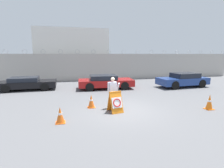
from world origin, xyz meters
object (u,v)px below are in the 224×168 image
(barricade_sign, at_px, (116,102))
(traffic_cone_near, at_px, (60,115))
(parked_car_far_side, at_px, (183,80))
(parked_car_front_coupe, at_px, (27,83))
(security_guard, at_px, (113,91))
(traffic_cone_far, at_px, (91,101))
(traffic_cone_mid, at_px, (209,102))
(parked_car_rear_sedan, at_px, (105,82))

(barricade_sign, height_order, traffic_cone_near, barricade_sign)
(parked_car_far_side, bearing_deg, barricade_sign, 31.09)
(parked_car_front_coupe, bearing_deg, parked_car_far_side, -9.37)
(security_guard, height_order, traffic_cone_far, security_guard)
(traffic_cone_mid, relative_size, traffic_cone_far, 1.09)
(parked_car_rear_sedan, height_order, parked_car_far_side, parked_car_far_side)
(parked_car_front_coupe, height_order, parked_car_far_side, parked_car_far_side)
(security_guard, xyz_separation_m, parked_car_far_side, (7.73, 4.52, -0.30))
(parked_car_rear_sedan, relative_size, parked_car_far_side, 1.03)
(traffic_cone_near, xyz_separation_m, traffic_cone_mid, (7.72, 0.03, 0.05))
(security_guard, height_order, traffic_cone_near, security_guard)
(traffic_cone_far, xyz_separation_m, parked_car_far_side, (8.89, 4.25, 0.28))
(traffic_cone_near, xyz_separation_m, parked_car_front_coupe, (-2.98, 8.08, 0.21))
(traffic_cone_near, distance_m, parked_car_front_coupe, 8.61)
(parked_car_rear_sedan, bearing_deg, security_guard, -93.66)
(traffic_cone_far, bearing_deg, barricade_sign, -43.31)
(security_guard, distance_m, traffic_cone_far, 1.33)
(traffic_cone_far, distance_m, parked_car_far_side, 9.86)
(traffic_cone_mid, bearing_deg, barricade_sign, 171.01)
(barricade_sign, relative_size, traffic_cone_near, 1.52)
(traffic_cone_mid, xyz_separation_m, parked_car_front_coupe, (-10.71, 8.04, 0.16))
(security_guard, bearing_deg, traffic_cone_far, 154.46)
(traffic_cone_near, xyz_separation_m, parked_car_far_side, (10.48, 6.13, 0.30))
(traffic_cone_mid, bearing_deg, traffic_cone_near, -179.75)
(traffic_cone_near, relative_size, traffic_cone_far, 0.95)
(parked_car_rear_sedan, xyz_separation_m, parked_car_far_side, (7.01, -0.92, 0.04))
(security_guard, bearing_deg, traffic_cone_mid, -30.16)
(traffic_cone_mid, distance_m, parked_car_rear_sedan, 8.22)
(traffic_cone_mid, bearing_deg, parked_car_rear_sedan, 121.21)
(traffic_cone_mid, bearing_deg, parked_car_front_coupe, 143.09)
(traffic_cone_near, height_order, parked_car_rear_sedan, parked_car_rear_sedan)
(traffic_cone_mid, distance_m, traffic_cone_far, 6.41)
(barricade_sign, relative_size, security_guard, 0.63)
(traffic_cone_near, height_order, traffic_cone_mid, traffic_cone_mid)
(security_guard, xyz_separation_m, parked_car_front_coupe, (-5.73, 6.46, -0.39))
(security_guard, xyz_separation_m, parked_car_rear_sedan, (0.72, 5.45, -0.34))
(security_guard, distance_m, traffic_cone_near, 3.24)
(traffic_cone_far, bearing_deg, security_guard, -12.98)
(barricade_sign, xyz_separation_m, traffic_cone_near, (-2.70, -0.83, -0.18))
(security_guard, height_order, parked_car_far_side, security_guard)
(security_guard, relative_size, traffic_cone_mid, 2.11)
(security_guard, bearing_deg, barricade_sign, -106.24)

